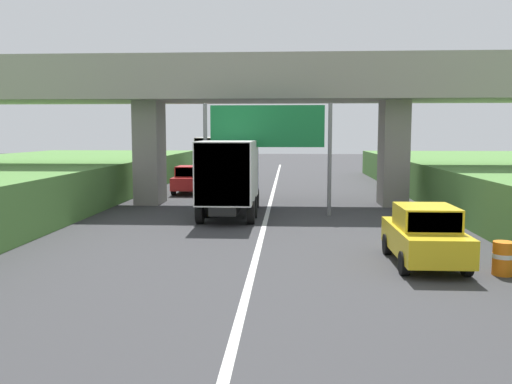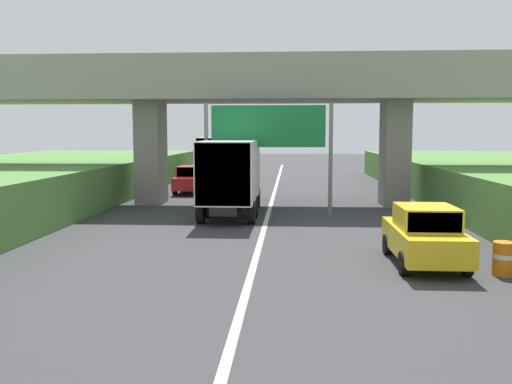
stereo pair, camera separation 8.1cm
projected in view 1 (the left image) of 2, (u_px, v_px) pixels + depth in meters
The scene contains 9 objects.
lane_centre_stripe at pixel (266, 221), 24.00m from camera, with size 0.20×85.34×0.01m, color white.
overpass_bridge at pixel (270, 95), 29.02m from camera, with size 40.00×4.80×7.63m.
overhead_highway_sign at pixel (267, 133), 25.30m from camera, with size 5.88×0.18×5.13m.
truck_white at pixel (216, 156), 44.12m from camera, with size 2.44×7.30×3.44m.
truck_blue at pixel (231, 174), 25.24m from camera, with size 2.44×7.30×3.44m.
car_red at pixel (190, 180), 34.89m from camera, with size 1.86×4.10×1.72m.
car_yellow at pixel (425, 235), 15.90m from camera, with size 1.86×4.10×1.72m.
construction_barrel_2 at pixel (503, 258), 14.77m from camera, with size 0.57×0.57×0.90m.
construction_barrel_3 at pixel (446, 228), 19.41m from camera, with size 0.57×0.57×0.90m.
Camera 1 is at (0.97, -1.05, 3.77)m, focal length 38.97 mm.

